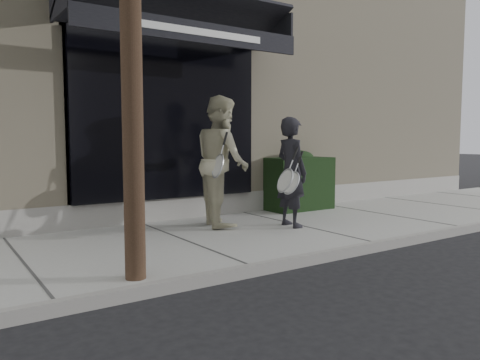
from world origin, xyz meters
TOP-DOWN VIEW (x-y plane):
  - ground at (0.00, 0.00)m, footprint 80.00×80.00m
  - sidewalk at (0.00, 0.00)m, footprint 20.00×3.00m
  - curb at (0.00, -1.55)m, footprint 20.00×0.10m
  - building_facade at (-0.01, 4.96)m, footprint 14.30×8.04m
  - hedge at (1.10, 1.25)m, footprint 1.30×0.70m
  - pedestrian_front at (-0.18, -0.05)m, footprint 0.74×0.84m
  - pedestrian_back at (-1.01, 0.63)m, footprint 1.00×1.15m

SIDE VIEW (x-z plane):
  - ground at x=0.00m, z-range 0.00..0.00m
  - sidewalk at x=0.00m, z-range 0.00..0.12m
  - curb at x=0.00m, z-range 0.00..0.14m
  - hedge at x=1.10m, z-range 0.09..1.23m
  - pedestrian_front at x=-0.18m, z-range 0.12..1.81m
  - pedestrian_back at x=-1.01m, z-range 0.12..2.14m
  - building_facade at x=-0.01m, z-range -0.08..5.56m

